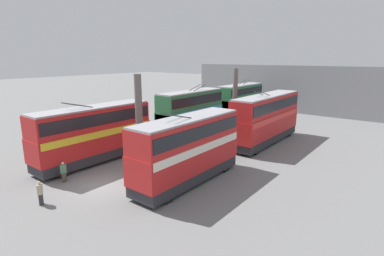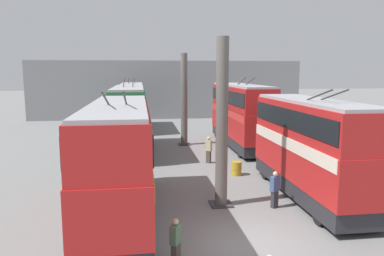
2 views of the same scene
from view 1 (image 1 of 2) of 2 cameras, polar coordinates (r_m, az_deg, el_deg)
name	(u,v)px [view 1 (image 1 of 2)]	position (r m, az deg, el deg)	size (l,w,h in m)	color
ground_plane	(99,186)	(22.63, -17.33, -10.51)	(240.00, 240.00, 0.00)	slate
depot_back_wall	(291,89)	(51.77, 18.40, 7.02)	(0.50, 36.00, 7.63)	gray
support_column_near	(139,125)	(23.84, -9.99, 0.55)	(1.00, 1.00, 7.69)	#605B56
support_column_far	(235,103)	(35.29, 8.14, 4.75)	(1.00, 1.00, 7.69)	#605B56
bus_left_near	(188,146)	(21.37, -0.76, -3.44)	(9.69, 2.54, 5.45)	black
bus_left_far	(266,116)	(32.30, 13.97, 2.25)	(11.50, 2.54, 5.75)	black
bus_right_near	(94,131)	(26.93, -18.11, -0.50)	(10.69, 2.54, 5.49)	black
bus_right_mid	(191,109)	(35.90, -0.20, 3.64)	(9.90, 2.54, 5.65)	black
bus_right_far	(240,99)	(45.80, 9.15, 5.52)	(9.76, 2.54, 5.55)	black
person_aisle_midway	(208,139)	(29.87, 3.03, -2.10)	(0.46, 0.47, 1.82)	#473D33
person_by_left_row	(156,168)	(22.57, -6.96, -7.58)	(0.41, 0.48, 1.70)	#2D2D33
person_by_right_row	(64,172)	(23.90, -23.27, -7.63)	(0.48, 0.43, 1.54)	#473D33
person_aisle_foreground	(40,192)	(21.01, -26.95, -10.88)	(0.44, 0.48, 1.56)	#2D2D33
oil_drum	(197,155)	(26.89, 0.95, -5.09)	(0.64, 0.64, 0.83)	#B28E23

